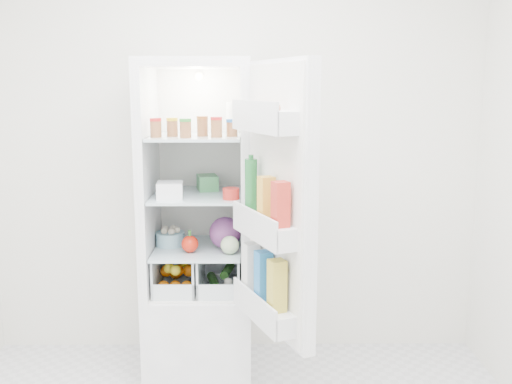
{
  "coord_description": "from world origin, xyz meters",
  "views": [
    {
      "loc": [
        0.11,
        -1.97,
        1.65
      ],
      "look_at": [
        0.13,
        0.95,
        1.11
      ],
      "focal_mm": 40.0,
      "sensor_mm": 36.0,
      "label": 1
    }
  ],
  "objects_px": {
    "refrigerator": "(200,257)",
    "fridge_door": "(276,208)",
    "red_cabbage": "(225,233)",
    "mushroom_bowl": "(170,239)"
  },
  "relations": [
    {
      "from": "refrigerator",
      "to": "fridge_door",
      "type": "relative_size",
      "value": 1.38
    },
    {
      "from": "mushroom_bowl",
      "to": "fridge_door",
      "type": "height_order",
      "value": "fridge_door"
    },
    {
      "from": "refrigerator",
      "to": "mushroom_bowl",
      "type": "distance_m",
      "value": 0.21
    },
    {
      "from": "refrigerator",
      "to": "mushroom_bowl",
      "type": "xyz_separation_m",
      "value": [
        -0.17,
        -0.03,
        0.12
      ]
    },
    {
      "from": "red_cabbage",
      "to": "mushroom_bowl",
      "type": "bearing_deg",
      "value": 169.24
    },
    {
      "from": "refrigerator",
      "to": "fridge_door",
      "type": "distance_m",
      "value": 0.86
    },
    {
      "from": "refrigerator",
      "to": "fridge_door",
      "type": "height_order",
      "value": "refrigerator"
    },
    {
      "from": "refrigerator",
      "to": "red_cabbage",
      "type": "relative_size",
      "value": 10.02
    },
    {
      "from": "refrigerator",
      "to": "red_cabbage",
      "type": "distance_m",
      "value": 0.25
    },
    {
      "from": "red_cabbage",
      "to": "refrigerator",
      "type": "bearing_deg",
      "value": 150.95
    }
  ]
}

